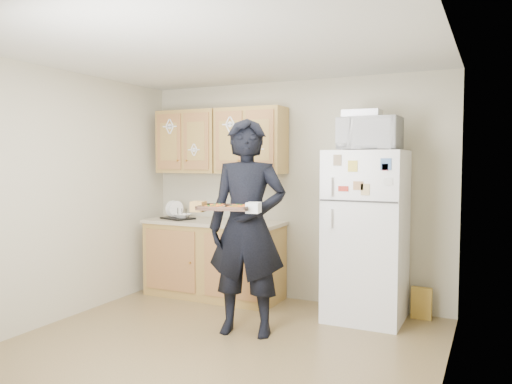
% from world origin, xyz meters
% --- Properties ---
extents(floor, '(3.60, 3.60, 0.00)m').
position_xyz_m(floor, '(0.00, 0.00, 0.00)').
color(floor, brown).
rests_on(floor, ground).
extents(ceiling, '(3.60, 3.60, 0.00)m').
position_xyz_m(ceiling, '(0.00, 0.00, 2.50)').
color(ceiling, silver).
rests_on(ceiling, wall_back).
extents(wall_back, '(3.60, 0.04, 2.50)m').
position_xyz_m(wall_back, '(0.00, 1.80, 1.25)').
color(wall_back, '#B2AA90').
rests_on(wall_back, floor).
extents(wall_front, '(3.60, 0.04, 2.50)m').
position_xyz_m(wall_front, '(0.00, -1.80, 1.25)').
color(wall_front, '#B2AA90').
rests_on(wall_front, floor).
extents(wall_left, '(0.04, 3.60, 2.50)m').
position_xyz_m(wall_left, '(-1.80, 0.00, 1.25)').
color(wall_left, '#B2AA90').
rests_on(wall_left, floor).
extents(wall_right, '(0.04, 3.60, 2.50)m').
position_xyz_m(wall_right, '(1.80, 0.00, 1.25)').
color(wall_right, '#B2AA90').
rests_on(wall_right, floor).
extents(refrigerator, '(0.75, 0.70, 1.70)m').
position_xyz_m(refrigerator, '(0.95, 1.43, 0.85)').
color(refrigerator, white).
rests_on(refrigerator, floor).
extents(base_cabinet, '(1.60, 0.60, 0.86)m').
position_xyz_m(base_cabinet, '(-0.85, 1.48, 0.43)').
color(base_cabinet, olive).
rests_on(base_cabinet, floor).
extents(countertop, '(1.64, 0.64, 0.04)m').
position_xyz_m(countertop, '(-0.85, 1.48, 0.88)').
color(countertop, tan).
rests_on(countertop, base_cabinet).
extents(upper_cab_left, '(0.80, 0.33, 0.75)m').
position_xyz_m(upper_cab_left, '(-1.25, 1.61, 1.83)').
color(upper_cab_left, olive).
rests_on(upper_cab_left, wall_back).
extents(upper_cab_right, '(0.80, 0.33, 0.75)m').
position_xyz_m(upper_cab_right, '(-0.43, 1.61, 1.83)').
color(upper_cab_right, olive).
rests_on(upper_cab_right, wall_back).
extents(cereal_box, '(0.20, 0.07, 0.32)m').
position_xyz_m(cereal_box, '(1.47, 1.67, 0.16)').
color(cereal_box, gold).
rests_on(cereal_box, floor).
extents(person, '(0.80, 0.61, 1.98)m').
position_xyz_m(person, '(0.06, 0.54, 0.99)').
color(person, black).
rests_on(person, floor).
extents(baking_tray, '(0.50, 0.41, 0.04)m').
position_xyz_m(baking_tray, '(0.00, 0.24, 1.19)').
color(baking_tray, black).
rests_on(baking_tray, person).
extents(pizza_front_left, '(0.15, 0.15, 0.02)m').
position_xyz_m(pizza_front_left, '(-0.08, 0.15, 1.20)').
color(pizza_front_left, orange).
rests_on(pizza_front_left, baking_tray).
extents(pizza_front_right, '(0.15, 0.15, 0.02)m').
position_xyz_m(pizza_front_right, '(0.12, 0.19, 1.20)').
color(pizza_front_right, orange).
rests_on(pizza_front_right, baking_tray).
extents(pizza_back_left, '(0.15, 0.15, 0.02)m').
position_xyz_m(pizza_back_left, '(-0.11, 0.29, 1.20)').
color(pizza_back_left, orange).
rests_on(pizza_back_left, baking_tray).
extents(pizza_back_right, '(0.15, 0.15, 0.02)m').
position_xyz_m(pizza_back_right, '(0.09, 0.34, 1.20)').
color(pizza_back_right, orange).
rests_on(pizza_back_right, baking_tray).
extents(microwave, '(0.59, 0.41, 0.32)m').
position_xyz_m(microwave, '(0.98, 1.38, 1.86)').
color(microwave, white).
rests_on(microwave, refrigerator).
extents(foil_pan, '(0.36, 0.26, 0.08)m').
position_xyz_m(foil_pan, '(0.90, 1.41, 2.06)').
color(foil_pan, silver).
rests_on(foil_pan, microwave).
extents(dish_rack, '(0.43, 0.37, 0.14)m').
position_xyz_m(dish_rack, '(-1.31, 1.42, 0.97)').
color(dish_rack, black).
rests_on(dish_rack, countertop).
extents(bowl, '(0.20, 0.20, 0.05)m').
position_xyz_m(bowl, '(-1.24, 1.42, 0.94)').
color(bowl, white).
rests_on(bowl, dish_rack).
extents(soap_bottle, '(0.09, 0.09, 0.17)m').
position_xyz_m(soap_bottle, '(-0.40, 1.40, 0.98)').
color(soap_bottle, white).
rests_on(soap_bottle, countertop).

